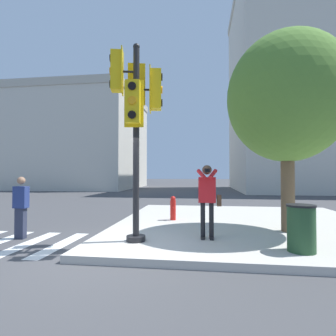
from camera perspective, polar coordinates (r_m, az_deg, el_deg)
The scene contains 10 objects.
ground_plane at distance 5.78m, azimuth -15.33°, elevation -18.12°, with size 160.00×160.00×0.00m, color #424244.
sidewalk_corner at distance 8.86m, azimuth 16.59°, elevation -11.64°, with size 8.00×8.00×0.16m.
traffic_signal_pole at distance 6.20m, azimuth -7.03°, elevation 13.32°, with size 1.21×1.21×4.53m.
person_photographer at distance 6.27m, azimuth 8.63°, elevation -5.69°, with size 0.58×0.54×1.73m.
pedestrian_distant at distance 7.85m, azimuth -29.38°, elevation -7.18°, with size 0.34×0.20×1.60m.
street_tree at distance 7.90m, azimuth 24.46°, elevation 13.69°, with size 3.13×3.13×5.29m.
fire_hydrant at distance 8.73m, azimuth 1.10°, elevation -8.73°, with size 0.19×0.25×0.79m.
trash_bin at distance 5.86m, azimuth 27.01°, elevation -11.57°, with size 0.55×0.55×0.92m.
building_left at distance 34.01m, azimuth -20.69°, elevation 5.36°, with size 16.67×12.71×11.10m.
building_right at distance 31.45m, azimuth 30.87°, elevation 14.57°, with size 17.57×13.02×20.31m.
Camera 1 is at (2.14, -5.10, 1.68)m, focal length 28.00 mm.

